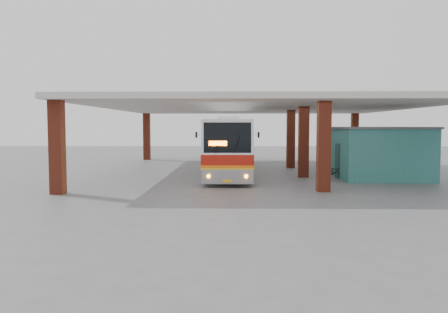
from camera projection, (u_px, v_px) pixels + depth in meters
The scene contains 8 objects.
ground at pixel (257, 183), 24.13m from camera, with size 90.00×90.00×0.00m, color #515154.
brick_columns at pixel (275, 141), 28.93m from camera, with size 20.10×21.60×4.35m.
canopy_roof at pixel (260, 107), 30.29m from camera, with size 21.00×23.00×0.30m, color beige.
shop_building at pixel (371, 151), 27.85m from camera, with size 5.20×8.20×3.11m.
coach_bus at pixel (229, 146), 28.35m from camera, with size 2.75×12.88×3.74m.
motorcycle at pixel (335, 172), 25.89m from camera, with size 0.61×1.74×0.92m, color black.
pedestrian at pixel (325, 171), 22.16m from camera, with size 0.65×0.43×1.78m, color red.
red_chair at pixel (326, 167), 29.53m from camera, with size 0.51×0.51×0.81m.
Camera 1 is at (-1.35, -24.00, 3.15)m, focal length 35.00 mm.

